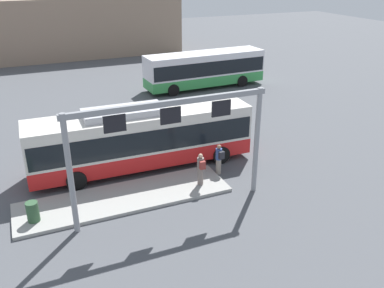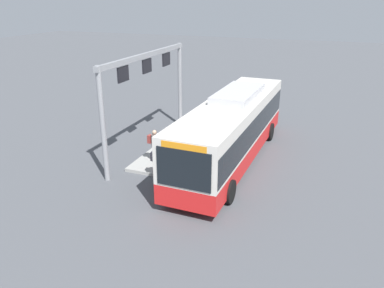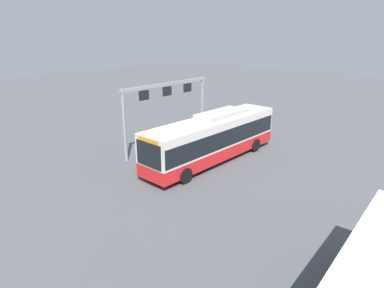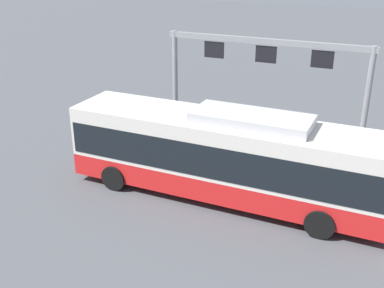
# 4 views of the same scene
# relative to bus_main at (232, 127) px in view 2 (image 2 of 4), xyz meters

# --- Properties ---
(ground_plane) EXTENTS (120.00, 120.00, 0.00)m
(ground_plane) POSITION_rel_bus_main_xyz_m (0.01, -0.00, -1.81)
(ground_plane) COLOR #4C4F54
(platform_curb) EXTENTS (10.00, 2.80, 0.16)m
(platform_curb) POSITION_rel_bus_main_xyz_m (-1.83, -2.94, -1.73)
(platform_curb) COLOR #9E9E99
(platform_curb) RESTS_ON ground
(bus_main) EXTENTS (11.95, 2.91, 3.46)m
(bus_main) POSITION_rel_bus_main_xyz_m (0.00, 0.00, 0.00)
(bus_main) COLOR red
(bus_main) RESTS_ON ground
(person_boarding) EXTENTS (0.38, 0.55, 1.67)m
(person_boarding) POSITION_rel_bus_main_xyz_m (3.40, -2.43, -0.92)
(person_boarding) COLOR gray
(person_boarding) RESTS_ON ground
(person_waiting_near) EXTENTS (0.36, 0.54, 1.67)m
(person_waiting_near) POSITION_rel_bus_main_xyz_m (1.93, -3.36, -0.76)
(person_waiting_near) COLOR slate
(person_waiting_near) RESTS_ON platform_curb
(platform_sign_gantry) EXTENTS (8.92, 0.24, 5.20)m
(platform_sign_gantry) POSITION_rel_bus_main_xyz_m (-0.06, -4.63, 1.92)
(platform_sign_gantry) COLOR gray
(platform_sign_gantry) RESTS_ON ground
(trash_bin) EXTENTS (0.52, 0.52, 0.90)m
(trash_bin) POSITION_rel_bus_main_xyz_m (-5.91, -3.40, -1.20)
(trash_bin) COLOR #2D5133
(trash_bin) RESTS_ON platform_curb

